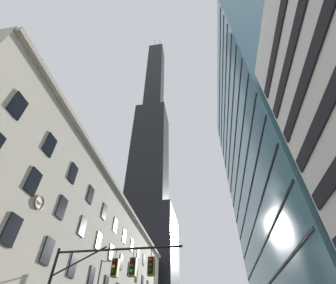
% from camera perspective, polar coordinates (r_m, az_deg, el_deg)
% --- Properties ---
extents(station_building, '(13.54, 66.68, 22.69)m').
position_cam_1_polar(station_building, '(45.68, -20.62, -27.26)').
color(station_building, beige).
rests_on(station_building, ground).
extents(dark_skyscraper, '(23.58, 23.58, 203.97)m').
position_cam_1_polar(dark_skyscraper, '(109.86, -4.78, -8.58)').
color(dark_skyscraper, black).
rests_on(dark_skyscraper, ground).
extents(glass_office_midrise, '(17.14, 38.65, 56.63)m').
position_cam_1_polar(glass_office_midrise, '(48.20, 26.86, -3.01)').
color(glass_office_midrise, teal).
rests_on(glass_office_midrise, ground).
extents(traffic_signal_mast, '(8.59, 0.63, 6.55)m').
position_cam_1_polar(traffic_signal_mast, '(16.84, -14.50, -29.29)').
color(traffic_signal_mast, black).
rests_on(traffic_signal_mast, sidewalk_left).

